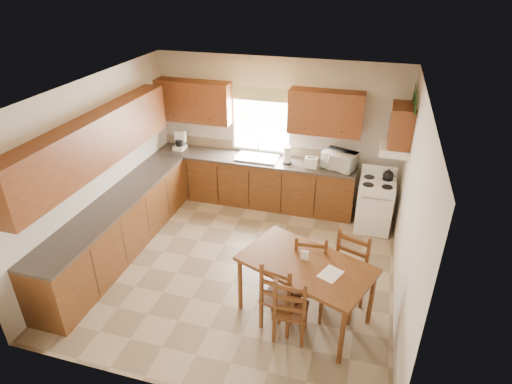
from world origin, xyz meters
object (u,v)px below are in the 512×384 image
(dining_table, at_px, (304,290))
(chair_near_right, at_px, (281,293))
(chair_far_left, at_px, (344,277))
(chair_near_left, at_px, (291,306))
(stove, at_px, (374,206))
(microwave, at_px, (339,160))
(chair_far_right, at_px, (308,281))

(dining_table, height_order, chair_near_right, chair_near_right)
(chair_near_right, distance_m, chair_far_left, 0.86)
(chair_near_left, bearing_deg, stove, -109.66)
(chair_near_left, bearing_deg, microwave, -95.80)
(stove, bearing_deg, chair_far_right, -106.97)
(chair_far_left, bearing_deg, dining_table, -134.31)
(microwave, relative_size, dining_table, 0.32)
(stove, xyz_separation_m, chair_far_left, (-0.30, -2.19, 0.12))
(stove, relative_size, chair_near_right, 0.86)
(chair_near_left, bearing_deg, dining_table, -106.47)
(chair_far_left, bearing_deg, chair_far_right, -140.38)
(chair_near_left, distance_m, chair_near_right, 0.22)
(chair_near_left, bearing_deg, chair_near_right, -44.74)
(microwave, relative_size, chair_near_left, 0.54)
(microwave, xyz_separation_m, dining_table, (-0.08, -2.71, -0.65))
(chair_far_left, bearing_deg, microwave, 117.66)
(chair_near_right, bearing_deg, chair_far_left, -135.32)
(dining_table, xyz_separation_m, chair_far_left, (0.47, 0.24, 0.12))
(microwave, distance_m, chair_far_left, 2.56)
(chair_near_left, relative_size, chair_near_right, 0.95)
(microwave, bearing_deg, chair_near_right, -78.10)
(stove, bearing_deg, microwave, 157.75)
(dining_table, distance_m, chair_far_left, 0.54)
(chair_far_left, distance_m, chair_far_right, 0.47)
(chair_near_left, height_order, chair_far_left, chair_far_left)
(chair_near_right, relative_size, chair_far_right, 0.97)
(stove, xyz_separation_m, dining_table, (-0.77, -2.42, -0.01))
(dining_table, relative_size, chair_near_right, 1.59)
(stove, relative_size, chair_far_left, 0.79)
(dining_table, bearing_deg, chair_near_left, -82.47)
(chair_near_right, relative_size, chair_far_left, 0.91)
(chair_far_left, bearing_deg, chair_near_right, -128.47)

